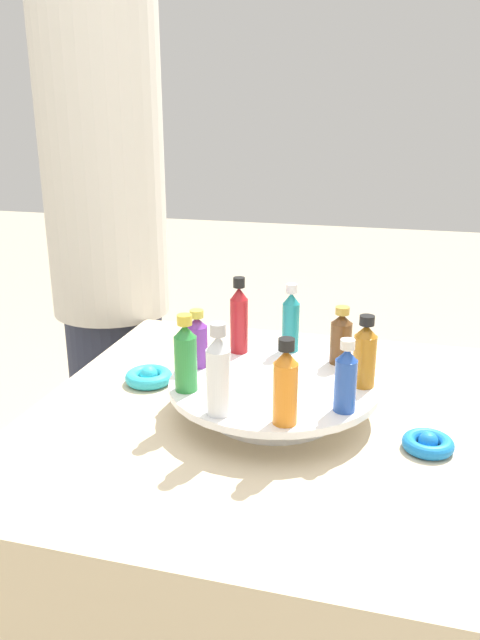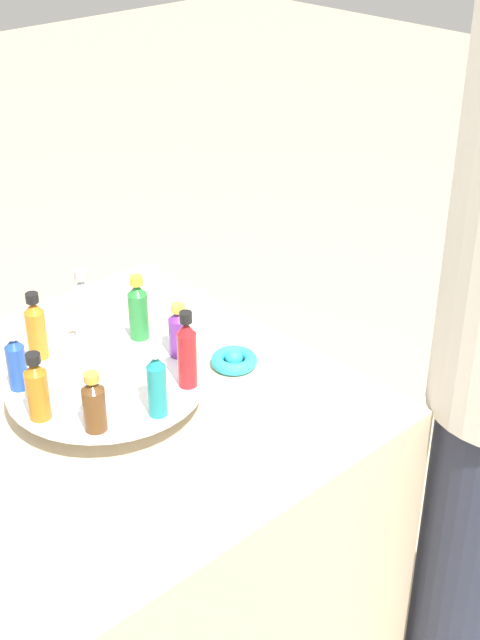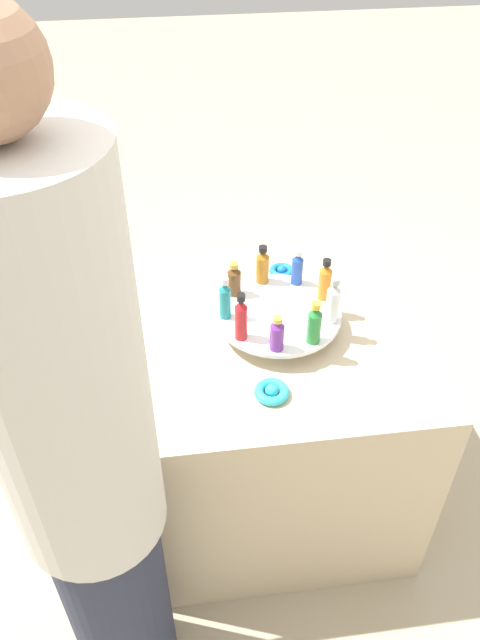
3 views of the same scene
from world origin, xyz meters
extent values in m
cube|color=beige|center=(0.00, 0.00, 0.37)|extent=(0.81, 0.81, 0.74)
cylinder|color=white|center=(0.00, 0.00, 0.74)|extent=(0.22, 0.22, 0.01)
cylinder|color=white|center=(0.00, 0.00, 0.76)|extent=(0.12, 0.12, 0.04)
cylinder|color=white|center=(0.00, 0.00, 0.79)|extent=(0.35, 0.35, 0.01)
cylinder|color=brown|center=(0.11, -0.10, 0.83)|extent=(0.04, 0.04, 0.07)
cone|color=brown|center=(0.11, -0.10, 0.88)|extent=(0.04, 0.04, 0.02)
cylinder|color=#B79338|center=(0.11, -0.10, 0.89)|extent=(0.02, 0.02, 0.01)
cylinder|color=teal|center=(0.15, 0.00, 0.84)|extent=(0.03, 0.03, 0.09)
cone|color=teal|center=(0.15, 0.00, 0.89)|extent=(0.03, 0.03, 0.02)
cylinder|color=silver|center=(0.15, 0.00, 0.91)|extent=(0.02, 0.02, 0.02)
cylinder|color=#B21E23|center=(0.11, 0.09, 0.84)|extent=(0.03, 0.03, 0.10)
cone|color=#B21E23|center=(0.11, 0.09, 0.91)|extent=(0.03, 0.03, 0.02)
cylinder|color=black|center=(0.11, 0.09, 0.93)|extent=(0.02, 0.02, 0.02)
cylinder|color=#702D93|center=(0.03, 0.14, 0.83)|extent=(0.04, 0.04, 0.07)
cone|color=#702D93|center=(0.03, 0.14, 0.87)|extent=(0.03, 0.03, 0.02)
cylinder|color=gold|center=(0.03, 0.14, 0.89)|extent=(0.02, 0.02, 0.01)
cylinder|color=#288438|center=(-0.07, 0.13, 0.84)|extent=(0.04, 0.04, 0.09)
cone|color=#288438|center=(-0.07, 0.13, 0.89)|extent=(0.03, 0.03, 0.02)
cylinder|color=gold|center=(-0.07, 0.13, 0.91)|extent=(0.02, 0.02, 0.02)
cylinder|color=silver|center=(-0.13, 0.05, 0.84)|extent=(0.04, 0.04, 0.10)
cone|color=silver|center=(-0.13, 0.05, 0.91)|extent=(0.03, 0.03, 0.02)
cylinder|color=#B2B2B7|center=(-0.13, 0.05, 0.93)|extent=(0.02, 0.02, 0.02)
cylinder|color=orange|center=(-0.14, -0.05, 0.84)|extent=(0.04, 0.04, 0.09)
cone|color=orange|center=(-0.14, -0.05, 0.90)|extent=(0.03, 0.03, 0.02)
cylinder|color=black|center=(-0.14, -0.05, 0.91)|extent=(0.02, 0.02, 0.02)
cylinder|color=#234CAD|center=(-0.08, -0.12, 0.83)|extent=(0.03, 0.03, 0.08)
cone|color=#234CAD|center=(-0.08, -0.12, 0.88)|extent=(0.03, 0.03, 0.02)
cylinder|color=silver|center=(-0.08, -0.12, 0.90)|extent=(0.02, 0.02, 0.01)
cylinder|color=#AD6B19|center=(0.02, -0.14, 0.84)|extent=(0.04, 0.04, 0.09)
cone|color=#AD6B19|center=(0.02, -0.14, 0.89)|extent=(0.04, 0.04, 0.02)
cylinder|color=black|center=(0.02, -0.14, 0.91)|extent=(0.02, 0.02, 0.02)
torus|color=#2DB7CC|center=(0.06, 0.25, 0.75)|extent=(0.09, 0.09, 0.02)
sphere|color=#2DB7CC|center=(0.06, 0.25, 0.75)|extent=(0.03, 0.03, 0.03)
camera|label=1|loc=(-0.93, -0.19, 1.22)|focal=35.00mm
camera|label=2|loc=(1.09, -0.71, 1.65)|focal=50.00mm
camera|label=3|loc=(0.27, 1.29, 1.89)|focal=35.00mm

